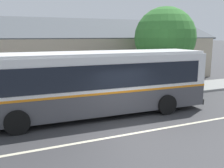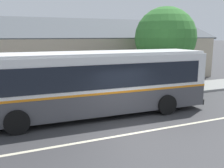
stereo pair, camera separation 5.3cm
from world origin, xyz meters
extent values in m
plane|color=#38383A|center=(0.00, 0.00, 0.00)|extent=(300.00, 300.00, 0.00)
cube|color=gray|center=(0.00, 6.00, 0.07)|extent=(60.00, 3.00, 0.15)
cube|color=beige|center=(0.00, 0.00, 0.00)|extent=(60.00, 0.16, 0.01)
cube|color=tan|center=(-0.21, 14.32, 1.80)|extent=(26.72, 9.71, 3.60)
cube|color=#4C5156|center=(-0.21, 11.89, 4.46)|extent=(27.32, 4.91, 1.87)
cube|color=#4C5156|center=(-0.21, 16.75, 4.46)|extent=(27.32, 4.91, 1.87)
cube|color=black|center=(-0.21, 9.44, 1.98)|extent=(1.10, 0.06, 1.30)
cube|color=black|center=(9.15, 9.44, 1.98)|extent=(1.10, 0.06, 1.30)
cube|color=#4C3323|center=(3.80, 9.44, 1.05)|extent=(1.00, 0.06, 2.10)
cube|color=#47474C|center=(-1.16, 2.90, 0.78)|extent=(11.91, 2.85, 1.02)
cube|color=orange|center=(-1.16, 2.90, 1.34)|extent=(11.93, 2.87, 0.10)
cube|color=white|center=(-1.16, 2.90, 2.18)|extent=(11.91, 2.85, 1.57)
cube|color=white|center=(-1.16, 2.90, 3.03)|extent=(11.67, 2.71, 0.12)
cube|color=black|center=(-1.12, 4.16, 2.08)|extent=(10.89, 0.35, 1.07)
cube|color=black|center=(-1.19, 1.64, 2.08)|extent=(10.89, 0.35, 1.07)
cube|color=black|center=(4.78, 2.73, 2.08)|extent=(0.10, 2.20, 1.07)
cube|color=black|center=(4.78, 2.73, 2.83)|extent=(0.09, 1.75, 0.24)
cube|color=black|center=(4.80, 2.73, 0.40)|extent=(0.15, 2.50, 0.28)
cube|color=#197233|center=(-2.60, 4.21, 0.78)|extent=(3.32, 0.13, 0.71)
cube|color=black|center=(3.50, 4.03, 1.45)|extent=(0.90, 0.06, 2.34)
cylinder|color=black|center=(2.55, 4.04, 0.50)|extent=(1.01, 0.31, 1.00)
cylinder|color=black|center=(2.48, 1.54, 0.50)|extent=(1.01, 0.31, 1.00)
cylinder|color=black|center=(-4.37, 4.24, 0.50)|extent=(1.01, 0.31, 1.00)
cylinder|color=black|center=(-4.45, 1.75, 0.50)|extent=(1.01, 0.31, 1.00)
cylinder|color=#4C3828|center=(5.99, 6.91, 1.14)|extent=(0.41, 0.41, 2.27)
sphere|color=#387A33|center=(5.99, 6.91, 3.69)|extent=(4.38, 4.38, 4.38)
sphere|color=#387A33|center=(6.00, 6.63, 3.04)|extent=(2.89, 2.89, 2.89)
cylinder|color=gray|center=(5.54, 5.00, 1.35)|extent=(0.07, 0.07, 2.40)
cube|color=#1959A5|center=(5.54, 4.98, 2.30)|extent=(0.36, 0.03, 0.48)
camera|label=1|loc=(-4.72, -8.29, 3.86)|focal=40.00mm
camera|label=2|loc=(-4.67, -8.31, 3.86)|focal=40.00mm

